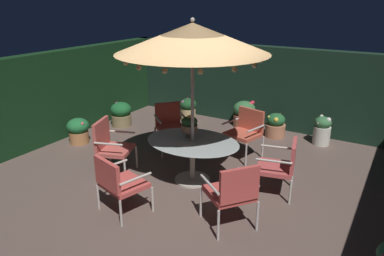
{
  "coord_description": "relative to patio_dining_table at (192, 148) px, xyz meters",
  "views": [
    {
      "loc": [
        2.98,
        -4.61,
        3.06
      ],
      "look_at": [
        -0.02,
        0.33,
        0.98
      ],
      "focal_mm": 34.35,
      "sensor_mm": 36.0,
      "label": 1
    }
  ],
  "objects": [
    {
      "name": "ground_plane",
      "position": [
        0.02,
        -0.34,
        -0.62
      ],
      "size": [
        7.72,
        7.96,
        0.02
      ],
      "primitive_type": "cube",
      "color": "brown"
    },
    {
      "name": "hedge_backdrop_rear",
      "position": [
        0.02,
        3.49,
        0.37
      ],
      "size": [
        7.72,
        0.3,
        1.95
      ],
      "primitive_type": "cube",
      "color": "black",
      "rests_on": "ground_plane"
    },
    {
      "name": "hedge_backdrop_left",
      "position": [
        -3.69,
        -0.34,
        0.37
      ],
      "size": [
        0.3,
        7.96,
        1.95
      ],
      "primitive_type": "cube",
      "color": "black",
      "rests_on": "ground_plane"
    },
    {
      "name": "patio_dining_table",
      "position": [
        0.0,
        0.0,
        0.0
      ],
      "size": [
        1.66,
        1.27,
        0.75
      ],
      "color": "#BBB2A3",
      "rests_on": "ground_plane"
    },
    {
      "name": "patio_umbrella",
      "position": [
        -0.0,
        -0.0,
        1.84
      ],
      "size": [
        2.43,
        2.43,
        2.76
      ],
      "color": "#BBAFA5",
      "rests_on": "ground_plane"
    },
    {
      "name": "centerpiece_planter",
      "position": [
        -0.13,
        0.11,
        0.38
      ],
      "size": [
        0.28,
        0.28,
        0.4
      ],
      "color": "#876548",
      "rests_on": "patio_dining_table"
    },
    {
      "name": "patio_chair_north",
      "position": [
        1.45,
        0.35,
        -0.07
      ],
      "size": [
        0.73,
        0.74,
        0.92
      ],
      "color": "#B9B3A7",
      "rests_on": "ground_plane"
    },
    {
      "name": "patio_chair_northeast",
      "position": [
        0.36,
        1.45,
        -0.03
      ],
      "size": [
        0.77,
        0.71,
        0.96
      ],
      "color": "#B8AEAB",
      "rests_on": "ground_plane"
    },
    {
      "name": "patio_chair_east",
      "position": [
        -1.14,
        0.98,
        -0.04
      ],
      "size": [
        0.85,
        0.84,
        0.97
      ],
      "color": "#B7ADA7",
      "rests_on": "ground_plane"
    },
    {
      "name": "patio_chair_southeast",
      "position": [
        -1.41,
        -0.52,
        -0.03
      ],
      "size": [
        0.74,
        0.79,
        1.01
      ],
      "color": "#BBB4A8",
      "rests_on": "ground_plane"
    },
    {
      "name": "patio_chair_south",
      "position": [
        -0.39,
        -1.44,
        -0.08
      ],
      "size": [
        0.78,
        0.73,
        0.91
      ],
      "color": "#BBB1A6",
      "rests_on": "ground_plane"
    },
    {
      "name": "patio_chair_southwest",
      "position": [
        1.19,
        -0.92,
        -0.03
      ],
      "size": [
        0.87,
        0.87,
        1.0
      ],
      "color": "#B8B1AC",
      "rests_on": "ground_plane"
    },
    {
      "name": "potted_plant_front_corner",
      "position": [
        -1.82,
        2.81,
        -0.29
      ],
      "size": [
        0.43,
        0.43,
        0.58
      ],
      "color": "tan",
      "rests_on": "ground_plane"
    },
    {
      "name": "potted_plant_back_right",
      "position": [
        1.54,
        2.9,
        -0.28
      ],
      "size": [
        0.36,
        0.36,
        0.64
      ],
      "color": "beige",
      "rests_on": "ground_plane"
    },
    {
      "name": "potted_plant_back_left",
      "position": [
        -3.03,
        1.58,
        -0.3
      ],
      "size": [
        0.51,
        0.51,
        0.6
      ],
      "color": "olive",
      "rests_on": "ground_plane"
    },
    {
      "name": "potted_plant_left_near",
      "position": [
        -0.4,
        3.13,
        -0.28
      ],
      "size": [
        0.54,
        0.54,
        0.64
      ],
      "color": "#A75D44",
      "rests_on": "ground_plane"
    },
    {
      "name": "potted_plant_left_far",
      "position": [
        -3.05,
        0.21,
        -0.31
      ],
      "size": [
        0.48,
        0.48,
        0.56
      ],
      "color": "#A86C40",
      "rests_on": "ground_plane"
    },
    {
      "name": "potted_plant_right_far",
      "position": [
        0.52,
        2.84,
        -0.34
      ],
      "size": [
        0.46,
        0.46,
        0.55
      ],
      "color": "#AA6B4D",
      "rests_on": "ground_plane"
    }
  ]
}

